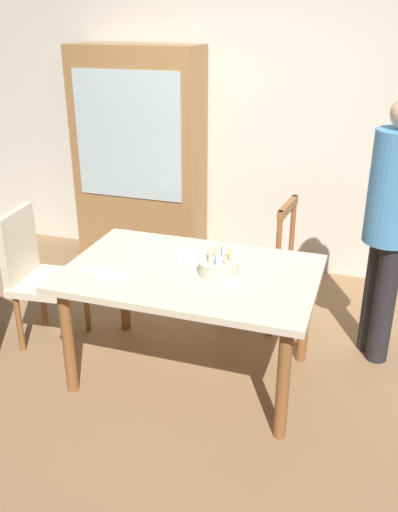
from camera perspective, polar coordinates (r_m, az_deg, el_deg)
name	(u,v)px	position (r m, az deg, el deg)	size (l,w,h in m)	color
ground	(192,373)	(3.60, -0.77, -12.13)	(6.40, 6.40, 0.00)	#93704C
back_wall	(262,120)	(4.77, 6.63, 13.87)	(6.40, 0.10, 2.60)	silver
dining_table	(191,284)	(3.27, -0.83, -2.95)	(1.48, 0.96, 0.74)	beige
birthday_cake	(219,269)	(3.14, 2.08, -1.33)	(0.28, 0.28, 0.16)	silver
plate_near_celebrant	(112,275)	(3.19, -9.06, -1.99)	(0.22, 0.22, 0.01)	silver
plate_far_side	(191,254)	(3.43, -0.83, 0.22)	(0.22, 0.22, 0.01)	silver
fork_near_celebrant	(88,271)	(3.27, -11.49, -1.58)	(0.18, 0.02, 0.01)	silver
fork_far_side	(167,252)	(3.48, -3.35, 0.47)	(0.18, 0.02, 0.01)	silver
chair_spindle_back	(261,265)	(3.98, 6.46, -0.91)	(0.48, 0.48, 0.95)	tan
chair_upholstered	(37,271)	(3.85, -16.56, -1.47)	(0.48, 0.48, 0.95)	beige
person_guest	(391,219)	(3.55, 19.39, 3.68)	(0.32, 0.32, 1.70)	#262328
china_cabinet	(140,160)	(4.88, -6.17, 9.94)	(1.10, 0.45, 1.90)	#9E7042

